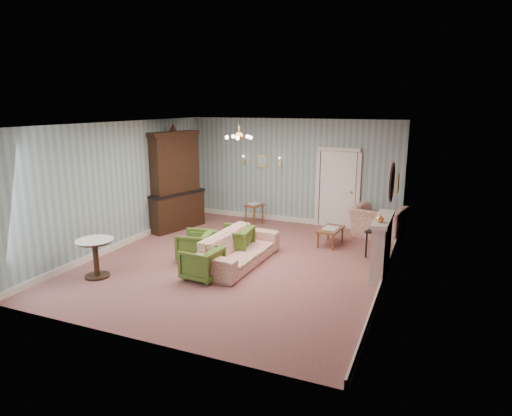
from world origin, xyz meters
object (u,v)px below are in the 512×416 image
at_px(olive_chair_b, 196,244).
at_px(side_table_black, 376,244).
at_px(olive_chair_c, 234,241).
at_px(wingback_chair, 378,217).
at_px(coffee_table, 330,237).
at_px(sofa_chintz, 239,243).
at_px(dresser, 175,178).
at_px(fireplace, 382,246).
at_px(pedestal_table, 96,258).
at_px(olive_chair_a, 202,262).

bearing_deg(olive_chair_b, side_table_black, 107.10).
bearing_deg(side_table_black, olive_chair_c, -157.62).
distance_m(olive_chair_c, wingback_chair, 3.85).
height_order(olive_chair_b, coffee_table, olive_chair_b).
distance_m(sofa_chintz, side_table_black, 3.02).
height_order(olive_chair_c, coffee_table, olive_chair_c).
height_order(dresser, side_table_black, dresser).
distance_m(wingback_chair, dresser, 5.34).
distance_m(olive_chair_c, fireplace, 3.10).
height_order(wingback_chair, pedestal_table, wingback_chair).
relative_size(sofa_chintz, coffee_table, 2.83).
relative_size(olive_chair_a, olive_chair_c, 0.91).
bearing_deg(olive_chair_a, pedestal_table, -65.05).
bearing_deg(dresser, olive_chair_b, -31.69).
relative_size(olive_chair_b, olive_chair_c, 0.93).
bearing_deg(side_table_black, sofa_chintz, -149.71).
bearing_deg(pedestal_table, coffee_table, 44.92).
distance_m(wingback_chair, pedestal_table, 6.70).
bearing_deg(dresser, olive_chair_c, -14.56).
xyz_separation_m(wingback_chair, fireplace, (0.39, -2.52, 0.05)).
bearing_deg(wingback_chair, olive_chair_b, 55.07).
distance_m(olive_chair_a, dresser, 3.83).
bearing_deg(dresser, fireplace, 3.89).
height_order(sofa_chintz, fireplace, fireplace).
bearing_deg(side_table_black, olive_chair_a, -139.14).
distance_m(fireplace, pedestal_table, 5.55).
relative_size(sofa_chintz, dresser, 0.85).
xyz_separation_m(coffee_table, pedestal_table, (-3.72, -3.71, 0.17)).
bearing_deg(pedestal_table, wingback_chair, 45.81).
relative_size(olive_chair_b, sofa_chintz, 0.30).
distance_m(olive_chair_a, side_table_black, 3.86).
bearing_deg(olive_chair_a, wingback_chair, 150.62).
xyz_separation_m(olive_chair_c, sofa_chintz, (0.26, -0.34, 0.08)).
height_order(olive_chair_b, side_table_black, olive_chair_b).
xyz_separation_m(side_table_black, pedestal_table, (-4.85, -3.24, 0.08)).
height_order(dresser, fireplace, dresser).
xyz_separation_m(dresser, coffee_table, (4.17, 0.18, -1.17)).
relative_size(olive_chair_c, pedestal_table, 0.99).
xyz_separation_m(olive_chair_a, sofa_chintz, (0.31, 1.00, 0.11)).
height_order(olive_chair_c, pedestal_table, pedestal_table).
relative_size(dresser, coffee_table, 3.35).
relative_size(olive_chair_b, wingback_chair, 0.58).
xyz_separation_m(olive_chair_a, olive_chair_b, (-0.64, 0.85, 0.01)).
bearing_deg(sofa_chintz, olive_chair_b, 101.21).
bearing_deg(olive_chair_b, sofa_chintz, 90.85).
relative_size(olive_chair_c, coffee_table, 0.92).
xyz_separation_m(sofa_chintz, side_table_black, (2.61, 1.52, -0.15)).
bearing_deg(olive_chair_c, pedestal_table, -49.79).
height_order(sofa_chintz, dresser, dresser).
bearing_deg(dresser, wingback_chair, 30.61).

